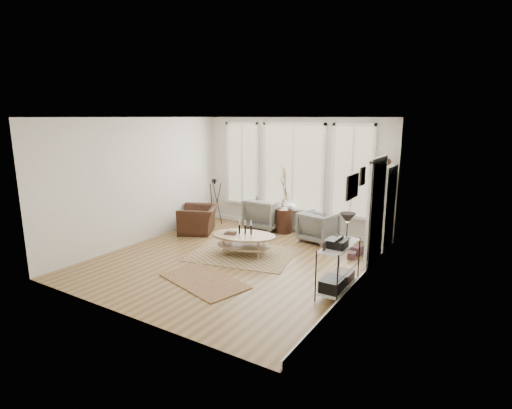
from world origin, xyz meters
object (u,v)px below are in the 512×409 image
Objects in this scene: low_shelf at (339,263)px; armchair_left at (265,213)px; armchair_right at (318,227)px; side_table at (284,201)px; bookcase at (383,209)px; coffee_table at (243,239)px; accent_chair at (198,219)px.

armchair_left is (-3.05, 2.75, -0.10)m from low_shelf.
side_table reaches higher than armchair_right.
side_table is at bearing -1.77° from armchair_right.
armchair_left is 0.52× the size of side_table.
side_table reaches higher than armchair_left.
low_shelf is 3.63m from side_table.
bookcase is 1.31× the size of coffee_table.
accent_chair is (-1.28, -1.18, -0.08)m from armchair_left.
armchair_right is at bearing 79.37° from accent_chair.
accent_chair is (-1.90, -1.11, -0.50)m from side_table.
coffee_table is 1.99× the size of armchair_right.
bookcase is at bearing 175.61° from armchair_left.
bookcase reaches higher than low_shelf.
accent_chair is (-4.39, -0.95, -0.62)m from bookcase.
armchair_left is at bearing 107.80° from coffee_table.
coffee_table is at bearing -144.31° from bookcase.
low_shelf is at bearing -47.68° from side_table.
side_table reaches higher than accent_chair.
accent_chair is at bearing 26.87° from armchair_right.
bookcase is 2.28× the size of armchair_left.
armchair_right is (-1.40, 2.46, -0.15)m from low_shelf.
low_shelf is 4.61m from accent_chair.
bookcase reaches higher than side_table.
coffee_table is 2.10m from armchair_left.
side_table reaches higher than low_shelf.
armchair_right is 0.46× the size of side_table.
armchair_left is at bearing 104.87° from accent_chair.
bookcase is 4.53m from accent_chair.
side_table is (-1.03, 0.21, 0.47)m from armchair_right.
armchair_left is at bearing 137.99° from low_shelf.
low_shelf is 0.83× the size of coffee_table.
bookcase is 1.58m from armchair_right.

